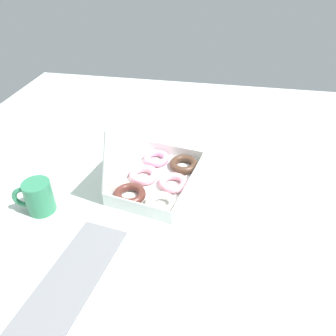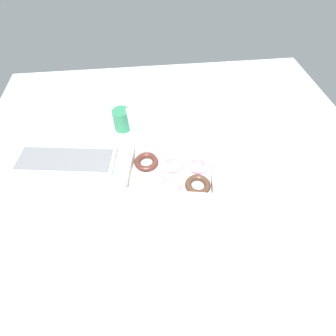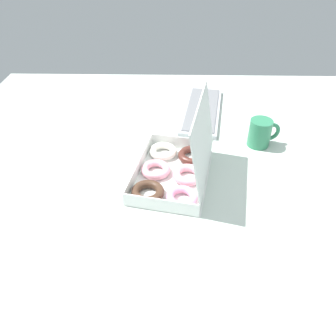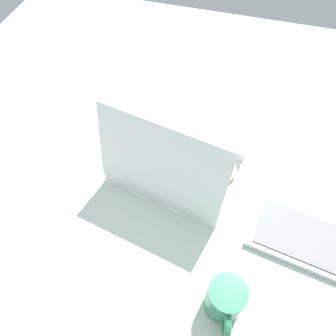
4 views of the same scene
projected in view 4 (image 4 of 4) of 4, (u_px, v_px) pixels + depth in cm
name	position (u px, v px, depth cm)	size (l,w,h in cm)	color
ground_plane	(165.00, 173.00, 96.90)	(180.00, 180.00, 2.00)	silver
donut_box	(174.00, 169.00, 92.34)	(37.70, 29.10, 27.58)	white
coffee_mug	(225.00, 300.00, 70.14)	(8.27, 12.20, 10.41)	#308058
paper_napkin	(136.00, 108.00, 111.08)	(12.26, 10.43, 0.15)	white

